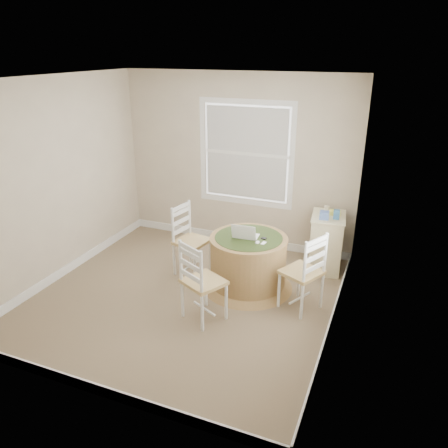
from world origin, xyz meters
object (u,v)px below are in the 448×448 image
at_px(laptop, 245,235).
at_px(chair_right, 302,272).
at_px(chair_near, 204,281).
at_px(corner_chest, 326,242).
at_px(round_table, 248,260).
at_px(chair_left, 192,241).

bearing_deg(laptop, chair_right, 160.56).
relative_size(chair_near, chair_right, 1.00).
height_order(chair_right, corner_chest, chair_right).
distance_m(chair_right, corner_chest, 1.12).
bearing_deg(round_table, chair_right, -9.69).
height_order(round_table, chair_right, chair_right).
bearing_deg(chair_near, round_table, -78.02).
bearing_deg(chair_near, corner_chest, -94.41).
xyz_separation_m(round_table, chair_near, (-0.23, -0.86, 0.09)).
bearing_deg(chair_left, round_table, -84.57).
xyz_separation_m(chair_right, laptop, (-0.77, 0.21, 0.25)).
height_order(chair_left, corner_chest, chair_left).
bearing_deg(laptop, chair_near, 72.91).
relative_size(round_table, laptop, 3.60).
distance_m(chair_left, chair_near, 1.11).
distance_m(chair_left, chair_right, 1.59).
relative_size(chair_left, chair_near, 1.00).
height_order(round_table, laptop, laptop).
distance_m(laptop, corner_chest, 1.29).
bearing_deg(round_table, laptop, -150.38).
height_order(round_table, corner_chest, corner_chest).
height_order(laptop, corner_chest, laptop).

